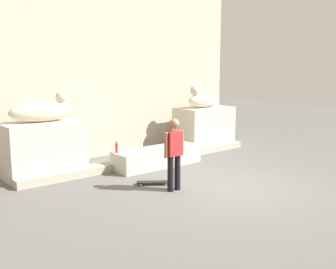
{
  "coord_description": "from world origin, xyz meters",
  "views": [
    {
      "loc": [
        -6.78,
        -5.96,
        2.79
      ],
      "look_at": [
        -0.45,
        1.69,
        1.1
      ],
      "focal_mm": 42.07,
      "sensor_mm": 36.0,
      "label": 1
    }
  ],
  "objects": [
    {
      "name": "bottle_blue",
      "position": [
        0.73,
        2.54,
        0.63
      ],
      "size": [
        0.06,
        0.06,
        0.27
      ],
      "color": "#194C99",
      "rests_on": "ledge_block"
    },
    {
      "name": "skater",
      "position": [
        -1.11,
        0.67,
        0.92
      ],
      "size": [
        0.54,
        0.23,
        1.67
      ],
      "rotation": [
        0.0,
        0.0,
        3.09
      ],
      "color": "black",
      "rests_on": "ground_plane"
    },
    {
      "name": "stair_step",
      "position": [
        0.0,
        3.18,
        0.1
      ],
      "size": [
        7.84,
        0.5,
        0.2
      ],
      "primitive_type": "cube",
      "color": "#A9A08F",
      "rests_on": "ground_plane"
    },
    {
      "name": "pedestal_left",
      "position": [
        -2.92,
        3.77,
        0.71
      ],
      "size": [
        2.0,
        1.14,
        1.42
      ],
      "primitive_type": "cube",
      "color": "beige",
      "rests_on": "ground_plane"
    },
    {
      "name": "ground_plane",
      "position": [
        0.0,
        0.0,
        0.0
      ],
      "size": [
        40.0,
        40.0,
        0.0
      ],
      "primitive_type": "plane",
      "color": "#605E5B"
    },
    {
      "name": "ledge_block",
      "position": [
        0.0,
        2.72,
        0.26
      ],
      "size": [
        2.66,
        0.82,
        0.52
      ],
      "primitive_type": "cube",
      "color": "beige",
      "rests_on": "ground_plane"
    },
    {
      "name": "facade_wall",
      "position": [
        0.0,
        5.13,
        3.45
      ],
      "size": [
        9.6,
        0.6,
        6.91
      ],
      "primitive_type": "cube",
      "color": "#B8AF99",
      "rests_on": "ground_plane"
    },
    {
      "name": "skateboard",
      "position": [
        -1.22,
        1.32,
        0.06
      ],
      "size": [
        0.76,
        0.64,
        0.08
      ],
      "rotation": [
        0.0,
        0.0,
        2.5
      ],
      "color": "black",
      "rests_on": "ground_plane"
    },
    {
      "name": "bottle_red",
      "position": [
        -1.22,
        2.94,
        0.66
      ],
      "size": [
        0.07,
        0.07,
        0.32
      ],
      "color": "red",
      "rests_on": "ledge_block"
    },
    {
      "name": "statue_reclining_right",
      "position": [
        2.88,
        3.76,
        1.71
      ],
      "size": [
        1.66,
        0.78,
        0.78
      ],
      "rotation": [
        0.0,
        0.0,
        3.28
      ],
      "color": "beige",
      "rests_on": "pedestal_right"
    },
    {
      "name": "bottle_clear",
      "position": [
        -0.45,
        2.87,
        0.62
      ],
      "size": [
        0.07,
        0.07,
        0.25
      ],
      "color": "silver",
      "rests_on": "ledge_block"
    },
    {
      "name": "pedestal_right",
      "position": [
        2.92,
        3.77,
        0.71
      ],
      "size": [
        2.0,
        1.14,
        1.42
      ],
      "primitive_type": "cube",
      "color": "beige",
      "rests_on": "ground_plane"
    },
    {
      "name": "statue_reclining_left",
      "position": [
        -2.88,
        3.76,
        1.71
      ],
      "size": [
        1.65,
        0.71,
        0.78
      ],
      "rotation": [
        0.0,
        0.0,
        -0.1
      ],
      "color": "beige",
      "rests_on": "pedestal_left"
    }
  ]
}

